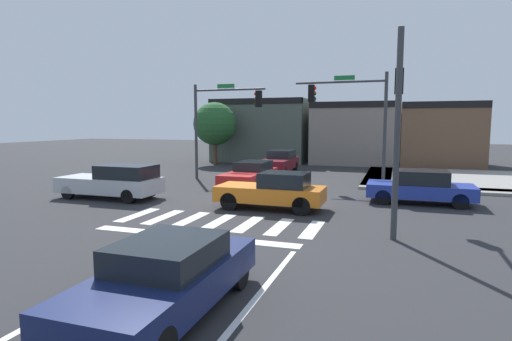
% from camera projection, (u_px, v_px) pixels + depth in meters
% --- Properties ---
extents(ground_plane, '(120.00, 120.00, 0.00)m').
position_uv_depth(ground_plane, '(259.00, 199.00, 18.77)').
color(ground_plane, '#2B2B2D').
extents(crosswalk_near, '(7.09, 2.40, 0.01)m').
position_uv_depth(crosswalk_near, '(219.00, 221.00, 14.53)').
color(crosswalk_near, silver).
rests_on(crosswalk_near, ground_plane).
extents(lane_markings, '(6.80, 20.25, 0.01)m').
position_uv_depth(lane_markings, '(100.00, 324.00, 7.10)').
color(lane_markings, white).
rests_on(lane_markings, ground_plane).
extents(bike_detector_marking, '(0.95, 0.95, 0.01)m').
position_uv_depth(bike_detector_marking, '(201.00, 273.00, 9.51)').
color(bike_detector_marking, yellow).
rests_on(bike_detector_marking, ground_plane).
extents(curb_corner_northeast, '(10.00, 10.60, 0.15)m').
position_uv_depth(curb_corner_northeast, '(442.00, 179.00, 24.91)').
color(curb_corner_northeast, gray).
rests_on(curb_corner_northeast, ground_plane).
extents(storefront_row, '(22.14, 6.98, 5.55)m').
position_uv_depth(storefront_row, '(339.00, 132.00, 36.19)').
color(storefront_row, '#4C564C').
rests_on(storefront_row, ground_plane).
extents(traffic_signal_northwest, '(4.57, 0.32, 5.78)m').
position_uv_depth(traffic_signal_northwest, '(222.00, 114.00, 24.94)').
color(traffic_signal_northwest, '#383A3D').
rests_on(traffic_signal_northwest, ground_plane).
extents(traffic_signal_southeast, '(0.32, 4.53, 6.12)m').
position_uv_depth(traffic_signal_southeast, '(398.00, 101.00, 13.42)').
color(traffic_signal_southeast, '#383A3D').
rests_on(traffic_signal_southeast, ground_plane).
extents(traffic_signal_northeast, '(4.94, 0.32, 6.11)m').
position_uv_depth(traffic_signal_northeast, '(352.00, 109.00, 22.37)').
color(traffic_signal_northeast, '#383A3D').
rests_on(traffic_signal_northeast, ground_plane).
extents(car_red, '(1.83, 4.77, 1.34)m').
position_uv_depth(car_red, '(250.00, 174.00, 22.45)').
color(car_red, red).
rests_on(car_red, ground_plane).
extents(car_blue, '(4.35, 1.84, 1.43)m').
position_uv_depth(car_blue, '(421.00, 187.00, 17.76)').
color(car_blue, '#23389E').
rests_on(car_blue, ground_plane).
extents(car_orange, '(4.29, 1.75, 1.50)m').
position_uv_depth(car_orange, '(274.00, 191.00, 16.58)').
color(car_orange, orange).
rests_on(car_orange, ground_plane).
extents(car_silver, '(4.72, 1.88, 1.56)m').
position_uv_depth(car_silver, '(114.00, 181.00, 18.93)').
color(car_silver, '#B7BABF').
rests_on(car_silver, ground_plane).
extents(car_maroon, '(1.81, 4.52, 1.54)m').
position_uv_depth(car_maroon, '(280.00, 162.00, 28.96)').
color(car_maroon, maroon).
rests_on(car_maroon, ground_plane).
extents(car_navy, '(1.80, 4.50, 1.37)m').
position_uv_depth(car_navy, '(167.00, 277.00, 7.40)').
color(car_navy, '#141E4C').
rests_on(car_navy, ground_plane).
extents(roadside_tree, '(3.54, 3.54, 5.17)m').
position_uv_depth(roadside_tree, '(215.00, 124.00, 34.27)').
color(roadside_tree, '#4C3823').
rests_on(roadside_tree, ground_plane).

